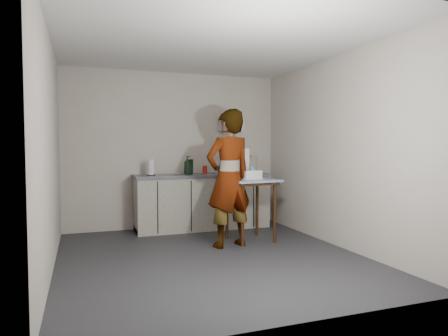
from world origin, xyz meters
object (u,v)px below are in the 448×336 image
object	(u,v)px
paper_towel	(151,168)
bakery_box	(246,172)
standing_man	(229,178)
kitchen_counter	(202,203)
side_table	(250,187)
dish_rack	(244,169)
soda_can	(205,170)
dark_bottle	(191,167)
soap_bottle	(187,165)

from	to	relation	value
paper_towel	bakery_box	size ratio (longest dim) A/B	0.58
standing_man	bakery_box	size ratio (longest dim) A/B	4.27
kitchen_counter	side_table	xyz separation A→B (m)	(0.40, -1.07, 0.35)
kitchen_counter	paper_towel	world-z (taller)	paper_towel
dish_rack	bakery_box	world-z (taller)	bakery_box
soda_can	dark_bottle	world-z (taller)	dark_bottle
kitchen_counter	dark_bottle	distance (m)	0.63
standing_man	soap_bottle	world-z (taller)	standing_man
standing_man	dish_rack	bearing A→B (deg)	-133.15
dark_bottle	paper_towel	bearing A→B (deg)	-172.82
dark_bottle	bakery_box	xyz separation A→B (m)	(0.53, -1.07, -0.04)
soap_bottle	bakery_box	size ratio (longest dim) A/B	0.69
dark_bottle	kitchen_counter	bearing A→B (deg)	-6.03
soda_can	dish_rack	xyz separation A→B (m)	(0.71, 0.00, 0.00)
soda_can	dish_rack	size ratio (longest dim) A/B	0.31
soap_bottle	soda_can	xyz separation A→B (m)	(0.31, 0.06, -0.08)
dark_bottle	soda_can	bearing A→B (deg)	-4.92
side_table	dish_rack	size ratio (longest dim) A/B	2.05
dish_rack	kitchen_counter	bearing A→B (deg)	-179.98
dish_rack	bakery_box	xyz separation A→B (m)	(-0.40, -1.05, 0.01)
dish_rack	bakery_box	size ratio (longest dim) A/B	1.00
paper_towel	bakery_box	distance (m)	1.55
dish_rack	soda_can	bearing A→B (deg)	-179.98
kitchen_counter	dish_rack	bearing A→B (deg)	0.02
standing_man	dish_rack	xyz separation A→B (m)	(0.76, 1.28, 0.05)
dark_bottle	bakery_box	distance (m)	1.20
standing_man	side_table	bearing A→B (deg)	-165.57
side_table	paper_towel	bearing A→B (deg)	136.58
kitchen_counter	soap_bottle	distance (m)	0.69
side_table	soda_can	size ratio (longest dim) A/B	6.62
dark_bottle	soap_bottle	bearing A→B (deg)	-135.94
side_table	bakery_box	xyz separation A→B (m)	(-0.05, 0.02, 0.21)
side_table	dark_bottle	xyz separation A→B (m)	(-0.59, 1.09, 0.25)
soda_can	bakery_box	size ratio (longest dim) A/B	0.31
soda_can	bakery_box	world-z (taller)	bakery_box
soap_bottle	dark_bottle	size ratio (longest dim) A/B	1.22
side_table	paper_towel	size ratio (longest dim) A/B	3.57
kitchen_counter	dish_rack	size ratio (longest dim) A/B	5.11
kitchen_counter	soda_can	xyz separation A→B (m)	(0.04, 0.00, 0.55)
soap_bottle	bakery_box	distance (m)	1.17
standing_man	bakery_box	xyz separation A→B (m)	(0.35, 0.23, 0.06)
kitchen_counter	dark_bottle	xyz separation A→B (m)	(-0.19, 0.02, 0.61)
bakery_box	dark_bottle	bearing A→B (deg)	101.48
dark_bottle	bakery_box	world-z (taller)	bakery_box
standing_man	paper_towel	size ratio (longest dim) A/B	7.41
kitchen_counter	side_table	world-z (taller)	kitchen_counter
kitchen_counter	side_table	distance (m)	1.20
soap_bottle	bakery_box	world-z (taller)	bakery_box
paper_towel	side_table	bearing A→B (deg)	-38.73
soap_bottle	dark_bottle	distance (m)	0.12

